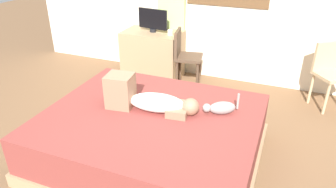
# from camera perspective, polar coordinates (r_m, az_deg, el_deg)

# --- Properties ---
(ground_plane) EXTENTS (16.00, 16.00, 0.00)m
(ground_plane) POSITION_cam_1_polar(r_m,az_deg,el_deg) (3.26, -3.10, -13.28)
(ground_plane) COLOR brown
(bed) EXTENTS (2.13, 1.78, 0.52)m
(bed) POSITION_cam_1_polar(r_m,az_deg,el_deg) (3.25, -2.98, -7.74)
(bed) COLOR #997A56
(bed) RESTS_ON ground
(person_lying) EXTENTS (0.94, 0.36, 0.34)m
(person_lying) POSITION_cam_1_polar(r_m,az_deg,el_deg) (3.15, -3.75, -0.86)
(person_lying) COLOR silver
(person_lying) RESTS_ON bed
(cat) EXTENTS (0.33, 0.22, 0.21)m
(cat) POSITION_cam_1_polar(r_m,az_deg,el_deg) (3.12, 9.43, -2.46)
(cat) COLOR gray
(cat) RESTS_ON bed
(desk) EXTENTS (0.90, 0.56, 0.74)m
(desk) POSITION_cam_1_polar(r_m,az_deg,el_deg) (5.08, -2.75, 7.12)
(desk) COLOR #997A56
(desk) RESTS_ON ground
(tv_monitor) EXTENTS (0.48, 0.10, 0.35)m
(tv_monitor) POSITION_cam_1_polar(r_m,az_deg,el_deg) (4.91, -2.75, 13.15)
(tv_monitor) COLOR black
(tv_monitor) RESTS_ON desk
(cup) EXTENTS (0.08, 0.08, 0.08)m
(cup) POSITION_cam_1_polar(r_m,az_deg,el_deg) (4.78, 0.39, 11.00)
(cup) COLOR white
(cup) RESTS_ON desk
(chair_by_desk) EXTENTS (0.44, 0.44, 0.86)m
(chair_by_desk) POSITION_cam_1_polar(r_m,az_deg,el_deg) (4.70, 2.92, 7.21)
(chair_by_desk) COLOR #4C3828
(chair_by_desk) RESTS_ON ground
(chair_spare) EXTENTS (0.53, 0.53, 0.86)m
(chair_spare) POSITION_cam_1_polar(r_m,az_deg,el_deg) (4.64, 27.06, 3.85)
(chair_spare) COLOR tan
(chair_spare) RESTS_ON ground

